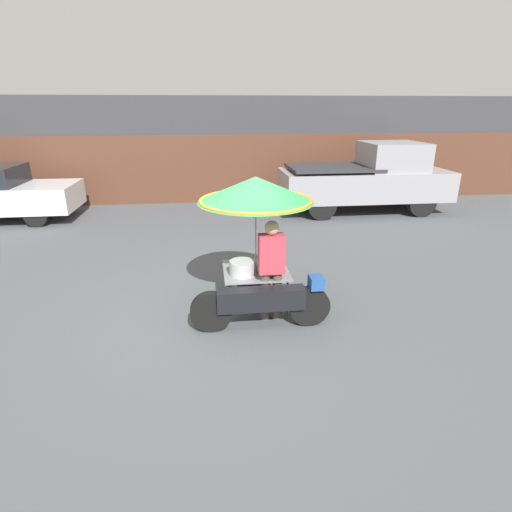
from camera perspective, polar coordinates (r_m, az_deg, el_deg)
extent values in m
plane|color=#4C4F54|center=(6.33, -4.79, -8.57)|extent=(36.00, 36.00, 0.00)
cube|color=#38383D|center=(14.65, -6.51, 15.09)|extent=(28.00, 2.00, 3.40)
cube|color=#563323|center=(13.70, -6.35, 12.21)|extent=(23.80, 0.06, 2.21)
cylinder|color=black|center=(6.01, 7.61, -7.10)|extent=(0.61, 0.14, 0.61)
cylinder|color=black|center=(5.84, -6.42, -7.91)|extent=(0.61, 0.14, 0.61)
cube|color=black|center=(5.80, 0.71, -6.16)|extent=(1.28, 0.24, 0.32)
cube|color=#234C93|center=(5.86, 8.60, -3.75)|extent=(0.20, 0.24, 0.18)
cylinder|color=black|center=(6.74, -0.36, -3.98)|extent=(0.55, 0.14, 0.55)
cylinder|color=#515156|center=(6.13, 4.46, -6.21)|extent=(0.03, 0.03, 0.63)
cylinder|color=#515156|center=(6.89, 3.10, -3.04)|extent=(0.03, 0.03, 0.63)
cylinder|color=#515156|center=(6.04, -3.68, -6.65)|extent=(0.03, 0.03, 0.63)
cylinder|color=#515156|center=(6.80, -4.11, -3.38)|extent=(0.03, 0.03, 0.63)
cube|color=gray|center=(6.32, -0.05, -2.05)|extent=(1.02, 1.00, 0.02)
cylinder|color=#B2B2B7|center=(6.12, -0.06, 2.77)|extent=(0.03, 0.03, 1.09)
cone|color=green|center=(5.94, -0.06, 9.51)|extent=(1.73, 1.73, 0.37)
torus|color=orange|center=(5.97, -0.06, 7.95)|extent=(1.69, 1.69, 0.05)
cylinder|color=#B7B7BC|center=(6.09, -2.00, -1.72)|extent=(0.38, 0.38, 0.23)
cylinder|color=#939399|center=(6.17, 1.76, -1.76)|extent=(0.35, 0.35, 0.15)
cylinder|color=#B7B7BC|center=(6.48, -0.71, -1.04)|extent=(0.23, 0.23, 0.07)
cylinder|color=#4C473D|center=(6.07, 1.30, -5.73)|extent=(0.14, 0.14, 0.77)
cylinder|color=#4C473D|center=(6.09, 2.98, -5.63)|extent=(0.14, 0.14, 0.77)
cube|color=#C13847|center=(5.81, 2.23, 0.31)|extent=(0.38, 0.22, 0.58)
sphere|color=tan|center=(5.69, 2.28, 4.05)|extent=(0.21, 0.21, 0.21)
cylinder|color=black|center=(12.38, -28.93, 5.10)|extent=(0.62, 0.20, 0.62)
cylinder|color=black|center=(13.79, -26.69, 6.84)|extent=(0.62, 0.20, 0.62)
cylinder|color=black|center=(12.83, 22.60, 7.06)|extent=(0.83, 0.24, 0.83)
cylinder|color=black|center=(14.20, 19.57, 8.63)|extent=(0.83, 0.24, 0.83)
cylinder|color=black|center=(11.66, 9.40, 7.14)|extent=(0.83, 0.24, 0.83)
cylinder|color=black|center=(13.15, 7.52, 8.76)|extent=(0.83, 0.24, 0.83)
cube|color=#939399|center=(12.80, 15.15, 9.85)|extent=(5.04, 1.86, 0.85)
cube|color=#939399|center=(13.00, 18.89, 13.34)|extent=(1.71, 1.71, 0.81)
cube|color=#2D2D33|center=(12.38, 10.94, 12.31)|extent=(2.62, 1.79, 0.08)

